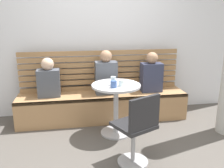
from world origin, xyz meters
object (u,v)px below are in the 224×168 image
at_px(person_adult, 106,75).
at_px(cup_glass_short, 121,83).
at_px(cafe_table, 116,100).
at_px(cup_mug_blue, 114,84).
at_px(booth_bench, 103,106).
at_px(white_chair, 137,128).
at_px(cup_glass_tall, 113,81).
at_px(person_child_left, 151,74).
at_px(plate_small, 128,81).
at_px(person_child_middle, 49,80).

bearing_deg(person_adult, cup_glass_short, -79.52).
xyz_separation_m(cafe_table, cup_mug_blue, (-0.06, -0.14, 0.27)).
distance_m(booth_bench, white_chair, 1.38).
distance_m(cup_glass_tall, cup_glass_short, 0.12).
distance_m(booth_bench, cup_glass_short, 0.85).
relative_size(person_child_left, cup_glass_short, 8.18).
distance_m(cup_glass_tall, plate_small, 0.28).
bearing_deg(cafe_table, white_chair, -83.61).
relative_size(white_chair, cup_mug_blue, 8.95).
bearing_deg(person_child_middle, white_chair, -52.75).
distance_m(cup_mug_blue, cup_glass_short, 0.13).
bearing_deg(cafe_table, cup_mug_blue, -112.35).
height_order(cup_glass_tall, cup_glass_short, cup_glass_tall).
distance_m(person_adult, cup_glass_short, 0.65).
bearing_deg(cup_glass_short, cup_mug_blue, -151.15).
height_order(cup_mug_blue, plate_small, cup_mug_blue).
distance_m(cafe_table, person_child_middle, 1.13).
xyz_separation_m(white_chair, cup_mug_blue, (-0.15, 0.66, 0.32)).
relative_size(person_child_left, person_child_middle, 1.08).
height_order(person_adult, cup_glass_short, person_adult).
bearing_deg(plate_small, white_chair, -96.39).
bearing_deg(white_chair, cup_mug_blue, 102.76).
height_order(person_child_left, cup_mug_blue, person_child_left).
height_order(person_child_middle, cup_glass_tall, person_child_middle).
bearing_deg(white_chair, person_adult, 96.26).
relative_size(booth_bench, person_child_left, 4.13).
bearing_deg(cup_glass_short, white_chair, -87.48).
distance_m(person_child_left, cup_glass_short, 0.90).
bearing_deg(cup_glass_short, cup_glass_tall, 150.89).
bearing_deg(cup_mug_blue, plate_small, 45.57).
xyz_separation_m(cafe_table, white_chair, (0.09, -0.81, -0.05)).
height_order(booth_bench, person_child_middle, person_child_middle).
bearing_deg(cup_glass_tall, person_adult, 91.46).
xyz_separation_m(person_child_middle, cup_glass_tall, (0.91, -0.59, 0.09)).
relative_size(booth_bench, person_adult, 3.85).
height_order(person_adult, cup_mug_blue, person_adult).
xyz_separation_m(booth_bench, person_child_left, (0.81, 0.02, 0.51)).
distance_m(booth_bench, person_adult, 0.53).
xyz_separation_m(person_child_left, cup_glass_short, (-0.64, -0.64, 0.05)).
xyz_separation_m(white_chair, person_child_left, (0.61, 1.36, 0.26)).
height_order(person_child_left, cup_glass_short, person_child_left).
bearing_deg(cup_glass_short, person_adult, 100.48).
relative_size(person_adult, cup_mug_blue, 7.38).
bearing_deg(person_adult, booth_bench, -159.60).
relative_size(cafe_table, person_adult, 1.06).
bearing_deg(cafe_table, person_child_middle, 149.28).
bearing_deg(booth_bench, person_child_left, 1.51).
bearing_deg(cup_glass_short, booth_bench, 105.69).
relative_size(booth_bench, cup_glass_tall, 22.50).
relative_size(person_child_left, plate_small, 3.85).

